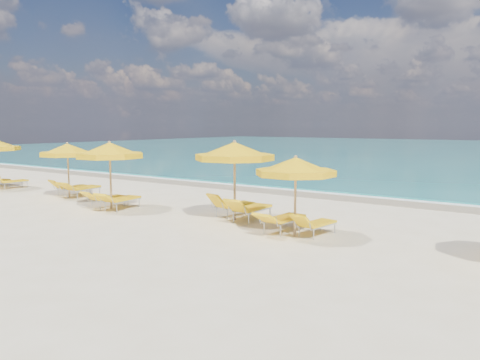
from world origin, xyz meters
The scene contains 18 objects.
ground_plane centered at (0.00, 0.00, 0.00)m, with size 120.00×120.00×0.00m, color beige.
ocean centered at (0.00, 48.00, 0.00)m, with size 120.00×80.00×0.30m, color #147474.
wet_sand_band centered at (0.00, 7.40, 0.00)m, with size 120.00×2.60×0.01m, color tan.
foam_line centered at (0.00, 8.20, 0.00)m, with size 120.00×1.20×0.03m, color white.
whitecap_near centered at (-6.00, 17.00, 0.00)m, with size 14.00×0.36×0.05m, color white.
umbrella_2 centered at (-8.26, 0.44, 2.02)m, with size 2.85×2.85×2.37m.
umbrella_3 centered at (-4.49, -0.43, 2.16)m, with size 3.12×3.12×2.54m.
umbrella_4 centered at (0.44, 0.54, 2.24)m, with size 3.20×3.20×2.63m.
umbrella_5 centered at (3.15, -0.35, 1.95)m, with size 2.99×2.99×2.28m.
lounger_1_right centered at (-12.99, 0.58, 0.21)m, with size 0.65×1.67×0.80m.
lounger_2_left centered at (-8.81, 0.95, 0.21)m, with size 0.74×1.71×0.76m.
lounger_2_right centered at (-7.82, 0.82, 0.23)m, with size 0.83×1.99×0.78m.
lounger_3_left centered at (-4.96, -0.24, 0.21)m, with size 0.64×1.73×0.71m.
lounger_3_right centered at (-4.11, -0.27, 0.23)m, with size 0.81×1.94×0.76m.
lounger_4_left centered at (0.03, 1.10, 0.23)m, with size 0.96×1.86×0.88m.
lounger_4_right centered at (0.97, 0.75, 0.24)m, with size 0.68×1.96×0.88m.
lounger_5_left centered at (2.62, -0.06, 0.23)m, with size 0.76×1.98×0.74m.
lounger_5_right centered at (3.62, 0.07, 0.20)m, with size 0.77×1.67×0.74m.
Camera 1 is at (9.21, -11.83, 3.12)m, focal length 35.00 mm.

